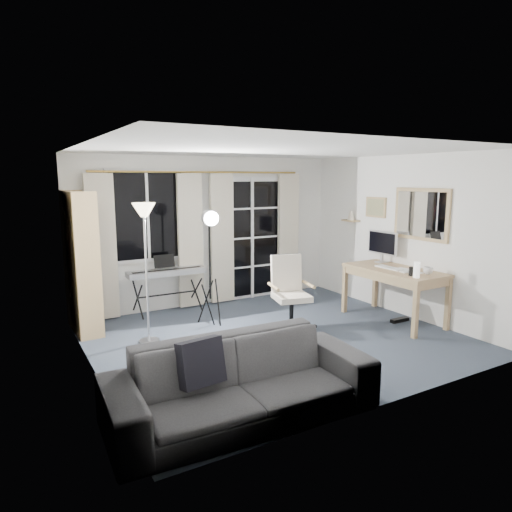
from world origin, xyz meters
The scene contains 17 objects.
floor centered at (0.00, 0.00, -0.01)m, with size 4.50×4.00×0.02m, color #363E4F.
window centered at (-1.05, 1.97, 1.50)m, with size 1.20×0.08×1.40m.
french_door centered at (0.75, 1.97, 1.03)m, with size 1.32×0.09×2.11m.
curtains centered at (-0.14, 1.88, 1.09)m, with size 3.60×0.07×2.13m.
bookshelf centered at (-2.12, 1.54, 0.90)m, with size 0.34×0.89×1.90m.
torchiere_lamp centered at (-1.47, 0.67, 1.42)m, with size 0.30×0.30×1.76m.
keyboard_piano centered at (-0.87, 1.70, 0.65)m, with size 1.18×0.58×0.85m.
studio_light centered at (-0.50, 0.89, 1.34)m, with size 0.33×0.34×1.67m.
office_chair centered at (0.35, 0.22, 0.60)m, with size 0.71×0.71×1.03m.
desk centered at (1.88, -0.23, 0.68)m, with size 0.73×1.45×0.77m.
monitor centered at (2.08, 0.22, 1.07)m, with size 0.19×0.56×0.48m.
desk_clutter centered at (1.82, -0.46, 0.61)m, with size 0.45×0.88×0.98m.
mug centered at (1.98, -0.73, 0.84)m, with size 0.13×0.10×0.13m, color silver.
wall_mirror centered at (2.22, -0.35, 1.55)m, with size 0.04×0.94×0.74m.
framed_print centered at (2.23, 0.55, 1.60)m, with size 0.03×0.42×0.32m.
wall_shelf centered at (2.16, 1.05, 1.41)m, with size 0.16×0.30×0.18m.
sofa centered at (-1.32, -1.55, 0.45)m, with size 2.34×0.78×0.90m.
Camera 1 is at (-3.06, -4.80, 2.06)m, focal length 32.00 mm.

